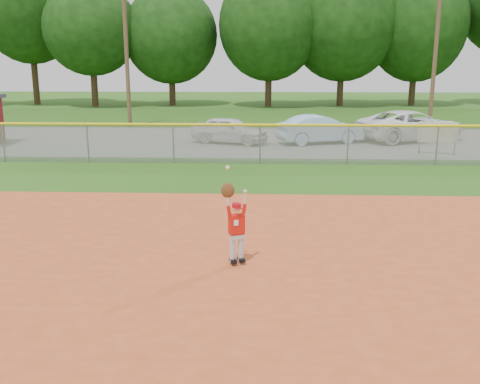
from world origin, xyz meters
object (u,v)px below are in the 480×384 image
(car_white_b, at_px, (411,126))
(ballplayer, at_px, (235,223))
(car_white_a, at_px, (230,130))
(car_blue, at_px, (320,129))
(sponsor_sign, at_px, (438,133))

(car_white_b, bearing_deg, ballplayer, 131.93)
(car_white_a, bearing_deg, ballplayer, -156.24)
(car_white_a, xyz_separation_m, ballplayer, (1.08, -15.72, 0.21))
(car_white_a, xyz_separation_m, car_blue, (4.30, 0.16, 0.04))
(car_white_a, distance_m, car_blue, 4.31)
(car_white_a, relative_size, car_blue, 0.91)
(car_white_b, height_order, ballplayer, ballplayer)
(car_white_a, bearing_deg, sponsor_sign, -87.82)
(car_white_a, distance_m, sponsor_sign, 9.32)
(car_white_b, bearing_deg, sponsor_sign, 157.00)
(car_blue, distance_m, car_white_b, 4.68)
(sponsor_sign, bearing_deg, car_white_a, 162.36)
(car_white_a, bearing_deg, car_blue, -68.02)
(car_blue, xyz_separation_m, sponsor_sign, (4.58, -2.99, 0.23))
(car_white_b, distance_m, sponsor_sign, 4.09)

